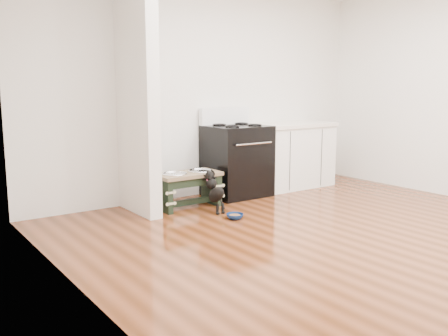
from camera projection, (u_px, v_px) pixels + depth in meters
ground at (352, 240)px, 4.70m from camera, size 5.00×5.00×0.00m
room_shell at (360, 65)px, 4.44m from camera, size 5.00×5.00×5.00m
partition_wall at (137, 93)px, 5.50m from camera, size 0.15×0.80×2.70m
oven_range at (237, 160)px, 6.50m from camera, size 0.76×0.69×1.14m
cabinet_run at (291, 155)px, 7.08m from camera, size 1.24×0.64×0.91m
dog_feeder at (188, 183)px, 5.89m from camera, size 0.76×0.41×0.44m
puppy at (214, 190)px, 5.69m from camera, size 0.13×0.39×0.47m
floor_bowl at (235, 216)px, 5.42m from camera, size 0.23×0.23×0.06m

